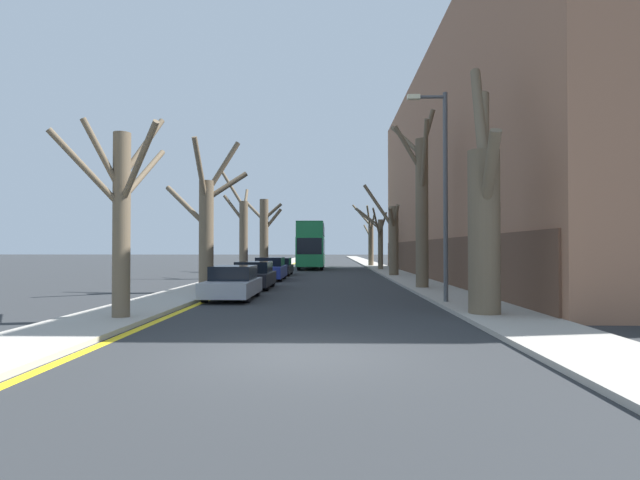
% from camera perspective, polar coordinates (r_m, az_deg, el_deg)
% --- Properties ---
extents(ground_plane, '(300.00, 300.00, 0.00)m').
position_cam_1_polar(ground_plane, '(9.54, -2.54, -12.85)').
color(ground_plane, '#2B2D30').
extents(sidewalk_left, '(2.44, 120.00, 0.12)m').
position_cam_1_polar(sidewalk_left, '(59.66, -4.60, -2.80)').
color(sidewalk_left, '#A39E93').
rests_on(sidewalk_left, ground).
extents(sidewalk_right, '(2.44, 120.00, 0.12)m').
position_cam_1_polar(sidewalk_right, '(59.55, 5.95, -2.80)').
color(sidewalk_right, '#A39E93').
rests_on(sidewalk_right, ground).
extents(building_facade_right, '(10.08, 40.16, 14.46)m').
position_cam_1_polar(building_facade_right, '(35.14, 19.78, 7.69)').
color(building_facade_right, '#93664C').
rests_on(building_facade_right, ground).
extents(kerb_line_stripe, '(0.24, 120.00, 0.01)m').
position_cam_1_polar(kerb_line_stripe, '(59.54, -3.26, -2.85)').
color(kerb_line_stripe, yellow).
rests_on(kerb_line_stripe, ground).
extents(street_tree_left_0, '(2.94, 3.65, 5.87)m').
position_cam_1_polar(street_tree_left_0, '(14.54, -21.67, 3.03)').
color(street_tree_left_0, brown).
rests_on(street_tree_left_0, ground).
extents(street_tree_left_1, '(3.93, 2.38, 6.85)m').
position_cam_1_polar(street_tree_left_1, '(22.92, -12.84, 1.66)').
color(street_tree_left_1, brown).
rests_on(street_tree_left_1, ground).
extents(street_tree_left_2, '(1.93, 2.35, 7.13)m').
position_cam_1_polar(street_tree_left_2, '(32.89, -8.84, 0.77)').
color(street_tree_left_2, brown).
rests_on(street_tree_left_2, ground).
extents(street_tree_left_3, '(3.46, 2.53, 6.07)m').
position_cam_1_polar(street_tree_left_3, '(41.78, -6.41, 0.83)').
color(street_tree_left_3, brown).
rests_on(street_tree_left_3, ground).
extents(street_tree_right_0, '(1.06, 3.55, 7.77)m').
position_cam_1_polar(street_tree_right_0, '(15.05, 18.22, 2.81)').
color(street_tree_right_0, brown).
rests_on(street_tree_right_0, ground).
extents(street_tree_right_1, '(1.87, 4.12, 8.42)m').
position_cam_1_polar(street_tree_right_1, '(24.34, 11.47, 4.14)').
color(street_tree_right_1, brown).
rests_on(street_tree_right_1, ground).
extents(street_tree_right_2, '(2.45, 2.00, 6.51)m').
position_cam_1_polar(street_tree_right_2, '(35.02, 8.29, 0.35)').
color(street_tree_right_2, brown).
rests_on(street_tree_right_2, ground).
extents(street_tree_right_3, '(2.58, 4.44, 5.74)m').
position_cam_1_polar(street_tree_right_3, '(44.87, 6.74, 0.13)').
color(street_tree_right_3, brown).
rests_on(street_tree_right_3, ground).
extents(street_tree_right_4, '(2.29, 4.89, 6.87)m').
position_cam_1_polar(street_tree_right_4, '(54.46, 5.75, 0.09)').
color(street_tree_right_4, brown).
rests_on(street_tree_right_4, ground).
extents(double_decker_bus, '(2.46, 10.41, 4.39)m').
position_cam_1_polar(double_decker_bus, '(48.46, -0.97, -0.35)').
color(double_decker_bus, '#1E7F47').
rests_on(double_decker_bus, ground).
extents(parked_car_0, '(1.76, 4.04, 1.28)m').
position_cam_1_polar(parked_car_0, '(19.67, -9.94, -4.89)').
color(parked_car_0, '#9EA3AD').
rests_on(parked_car_0, ground).
extents(parked_car_1, '(1.82, 4.18, 1.31)m').
position_cam_1_polar(parked_car_1, '(24.73, -7.62, -4.06)').
color(parked_car_1, black).
rests_on(parked_car_1, ground).
extents(parked_car_2, '(1.80, 4.46, 1.40)m').
position_cam_1_polar(parked_car_2, '(31.21, -5.76, -3.34)').
color(parked_car_2, navy).
rests_on(parked_car_2, ground).
extents(parked_car_3, '(1.77, 4.41, 1.26)m').
position_cam_1_polar(parked_car_3, '(36.92, -4.67, -3.07)').
color(parked_car_3, black).
rests_on(parked_car_3, ground).
extents(lamp_post, '(1.40, 0.20, 7.42)m').
position_cam_1_polar(lamp_post, '(18.01, 13.82, 6.08)').
color(lamp_post, '#4C4F54').
rests_on(lamp_post, ground).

